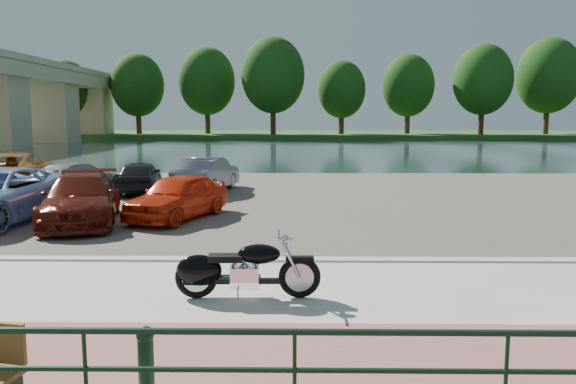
% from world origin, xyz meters
% --- Properties ---
extents(ground, '(200.00, 200.00, 0.00)m').
position_xyz_m(ground, '(0.00, 0.00, 0.00)').
color(ground, '#595447').
rests_on(ground, ground).
extents(promenade, '(60.00, 6.00, 0.10)m').
position_xyz_m(promenade, '(0.00, -1.00, 0.05)').
color(promenade, '#B3AFA8').
rests_on(promenade, ground).
extents(pink_path, '(60.00, 2.00, 0.01)m').
position_xyz_m(pink_path, '(0.00, -2.50, 0.10)').
color(pink_path, '#8F5055').
rests_on(pink_path, promenade).
extents(kerb, '(60.00, 0.30, 0.14)m').
position_xyz_m(kerb, '(0.00, 2.00, 0.07)').
color(kerb, '#B3AFA8').
rests_on(kerb, ground).
extents(parking_lot, '(60.00, 18.00, 0.04)m').
position_xyz_m(parking_lot, '(0.00, 11.00, 0.02)').
color(parking_lot, '#443E37').
rests_on(parking_lot, ground).
extents(river, '(120.00, 40.00, 0.00)m').
position_xyz_m(river, '(0.00, 40.00, 0.00)').
color(river, '#1A302F').
rests_on(river, ground).
extents(far_bank, '(120.00, 24.00, 0.60)m').
position_xyz_m(far_bank, '(0.00, 72.00, 0.30)').
color(far_bank, '#204B1A').
rests_on(far_bank, ground).
extents(railing, '(24.04, 0.05, 0.90)m').
position_xyz_m(railing, '(0.00, -4.00, 0.79)').
color(railing, black).
rests_on(railing, promenade).
extents(bollards, '(10.68, 0.18, 0.81)m').
position_xyz_m(bollards, '(-1.67, -3.70, 0.54)').
color(bollards, black).
rests_on(bollards, promenade).
extents(far_trees, '(70.25, 10.68, 12.52)m').
position_xyz_m(far_trees, '(4.36, 65.79, 7.49)').
color(far_trees, '#3D2816').
rests_on(far_trees, far_bank).
extents(motorcycle, '(2.33, 0.75, 1.05)m').
position_xyz_m(motorcycle, '(-0.97, -0.38, 0.56)').
color(motorcycle, black).
rests_on(motorcycle, promenade).
extents(car_3, '(2.97, 4.99, 1.35)m').
position_xyz_m(car_3, '(-5.93, 6.22, 0.72)').
color(car_3, '#58160C').
rests_on(car_3, parking_lot).
extents(car_4, '(2.80, 4.13, 1.31)m').
position_xyz_m(car_4, '(-3.41, 6.92, 0.69)').
color(car_4, red).
rests_on(car_4, parking_lot).
extents(car_6, '(3.90, 5.97, 1.53)m').
position_xyz_m(car_6, '(-11.15, 12.96, 0.80)').
color(car_6, '#AB6927').
rests_on(car_6, parking_lot).
extents(car_7, '(2.87, 4.54, 1.22)m').
position_xyz_m(car_7, '(-8.33, 12.01, 0.65)').
color(car_7, '#9B9DA4').
rests_on(car_7, parking_lot).
extents(car_8, '(1.98, 3.84, 1.25)m').
position_xyz_m(car_8, '(-6.05, 12.42, 0.66)').
color(car_8, black).
rests_on(car_8, parking_lot).
extents(car_9, '(2.19, 4.33, 1.36)m').
position_xyz_m(car_9, '(-3.49, 12.75, 0.72)').
color(car_9, slate).
rests_on(car_9, parking_lot).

